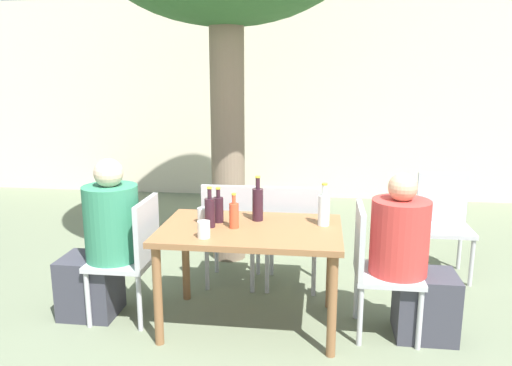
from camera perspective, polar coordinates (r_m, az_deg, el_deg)
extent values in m
plane|color=#667056|center=(3.75, -0.62, -15.79)|extent=(30.00, 30.00, 0.00)
cube|color=beige|center=(7.18, 3.75, 9.46)|extent=(10.00, 0.08, 2.80)
cylinder|color=#7A6651|center=(4.71, -3.24, 4.85)|extent=(0.32, 0.32, 2.31)
cube|color=brown|center=(3.47, -0.64, -5.42)|extent=(1.25, 0.81, 0.04)
cylinder|color=brown|center=(3.42, -11.16, -12.55)|extent=(0.06, 0.06, 0.69)
cylinder|color=brown|center=(3.26, 8.70, -13.74)|extent=(0.06, 0.06, 0.69)
cylinder|color=brown|center=(4.02, -8.04, -8.49)|extent=(0.06, 0.06, 0.69)
cylinder|color=brown|center=(3.89, 8.51, -9.26)|extent=(0.06, 0.06, 0.69)
cube|color=#B2B2B7|center=(3.81, -15.06, -8.62)|extent=(0.44, 0.44, 0.04)
cube|color=#B2B2B7|center=(3.66, -12.36, -5.32)|extent=(0.04, 0.44, 0.45)
cylinder|color=#B2B2B7|center=(4.12, -16.35, -10.41)|extent=(0.04, 0.04, 0.42)
cylinder|color=#B2B2B7|center=(3.81, -18.67, -12.53)|extent=(0.04, 0.04, 0.42)
cylinder|color=#B2B2B7|center=(3.99, -11.25, -10.91)|extent=(0.04, 0.04, 0.42)
cylinder|color=#B2B2B7|center=(3.67, -13.18, -13.20)|extent=(0.04, 0.04, 0.42)
cube|color=#B2B2B7|center=(3.57, 14.85, -10.07)|extent=(0.44, 0.44, 0.04)
cube|color=#B2B2B7|center=(3.46, 11.77, -6.32)|extent=(0.04, 0.44, 0.45)
cylinder|color=#B2B2B7|center=(3.52, 18.20, -14.64)|extent=(0.04, 0.04, 0.42)
cylinder|color=#B2B2B7|center=(3.86, 17.16, -12.10)|extent=(0.04, 0.04, 0.42)
cylinder|color=#B2B2B7|center=(3.47, 11.82, -14.69)|extent=(0.04, 0.04, 0.42)
cylinder|color=#B2B2B7|center=(3.81, 11.40, -12.09)|extent=(0.04, 0.04, 0.42)
cube|color=#B2B2B7|center=(4.28, -2.61, -5.83)|extent=(0.44, 0.44, 0.04)
cube|color=#B2B2B7|center=(4.02, -3.14, -3.43)|extent=(0.44, 0.04, 0.45)
cylinder|color=#B2B2B7|center=(4.50, 0.25, -7.91)|extent=(0.04, 0.04, 0.42)
cylinder|color=#B2B2B7|center=(4.56, -4.54, -7.67)|extent=(0.04, 0.04, 0.42)
cylinder|color=#B2B2B7|center=(4.15, -0.42, -9.73)|extent=(0.04, 0.04, 0.42)
cylinder|color=#B2B2B7|center=(4.21, -5.61, -9.43)|extent=(0.04, 0.04, 0.42)
cube|color=#B2B2B7|center=(4.22, 4.15, -6.10)|extent=(0.44, 0.44, 0.04)
cube|color=#B2B2B7|center=(3.96, 4.03, -3.68)|extent=(0.44, 0.04, 0.45)
cylinder|color=#B2B2B7|center=(4.47, 6.71, -8.15)|extent=(0.04, 0.04, 0.42)
cylinder|color=#B2B2B7|center=(4.49, 1.80, -7.98)|extent=(0.04, 0.04, 0.42)
cylinder|color=#B2B2B7|center=(4.12, 6.62, -10.00)|extent=(0.04, 0.04, 0.42)
cylinder|color=#B2B2B7|center=(4.14, 1.28, -9.81)|extent=(0.04, 0.04, 0.42)
cube|color=#B2B2B7|center=(4.69, 20.80, -4.99)|extent=(0.44, 0.44, 0.04)
cube|color=#B2B2B7|center=(4.81, 20.49, -1.52)|extent=(0.44, 0.04, 0.45)
cylinder|color=#B2B2B7|center=(4.54, 18.76, -8.41)|extent=(0.04, 0.04, 0.42)
cylinder|color=#B2B2B7|center=(4.64, 23.42, -8.37)|extent=(0.04, 0.04, 0.42)
cylinder|color=#B2B2B7|center=(4.89, 17.92, -6.84)|extent=(0.04, 0.04, 0.42)
cylinder|color=#B2B2B7|center=(4.98, 22.25, -6.84)|extent=(0.04, 0.04, 0.42)
cube|color=#383842|center=(3.99, -18.41, -11.08)|extent=(0.40, 0.35, 0.45)
cylinder|color=#337F5B|center=(3.74, -16.16, -4.39)|extent=(0.39, 0.39, 0.54)
sphere|color=beige|center=(3.65, -16.51, 1.10)|extent=(0.21, 0.21, 0.21)
cube|color=#383842|center=(3.69, 18.77, -13.04)|extent=(0.40, 0.35, 0.45)
cylinder|color=#C63833|center=(3.48, 16.08, -5.94)|extent=(0.39, 0.39, 0.51)
sphere|color=tan|center=(3.39, 16.42, -0.49)|extent=(0.19, 0.19, 0.19)
cylinder|color=#331923|center=(3.60, 0.20, -2.49)|extent=(0.08, 0.08, 0.23)
cylinder|color=#331923|center=(3.56, 0.20, -0.03)|extent=(0.03, 0.03, 0.08)
cylinder|color=gold|center=(3.55, 0.20, 0.71)|extent=(0.04, 0.04, 0.01)
cylinder|color=#DB4C2D|center=(3.44, -2.53, -3.76)|extent=(0.07, 0.07, 0.17)
cylinder|color=#DB4C2D|center=(3.40, -2.55, -1.87)|extent=(0.03, 0.03, 0.06)
cylinder|color=gold|center=(3.40, -2.55, -1.27)|extent=(0.03, 0.03, 0.01)
cylinder|color=silver|center=(3.52, 7.76, -3.12)|extent=(0.08, 0.08, 0.22)
cylinder|color=silver|center=(3.48, 7.83, -0.82)|extent=(0.03, 0.03, 0.08)
cylinder|color=gold|center=(3.47, 7.85, -0.12)|extent=(0.04, 0.04, 0.01)
cylinder|color=#331923|center=(3.46, -5.29, -3.42)|extent=(0.07, 0.07, 0.20)
cylinder|color=#331923|center=(3.43, -5.34, -1.22)|extent=(0.03, 0.03, 0.07)
cylinder|color=gold|center=(3.42, -5.35, -0.54)|extent=(0.03, 0.03, 0.01)
cylinder|color=#331923|center=(3.57, -4.32, -3.08)|extent=(0.07, 0.07, 0.18)
cylinder|color=#331923|center=(3.54, -4.35, -1.19)|extent=(0.03, 0.03, 0.06)
cylinder|color=gold|center=(3.54, -4.36, -0.60)|extent=(0.03, 0.03, 0.01)
cylinder|color=silver|center=(3.58, -6.11, -3.69)|extent=(0.08, 0.08, 0.11)
cylinder|color=silver|center=(3.26, -5.99, -5.30)|extent=(0.08, 0.08, 0.11)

